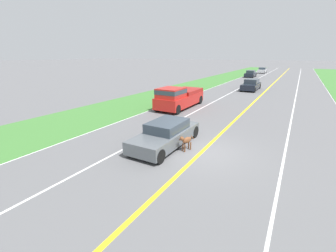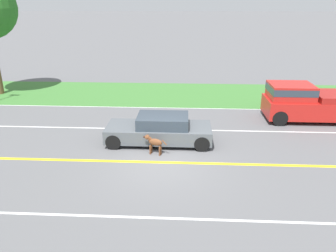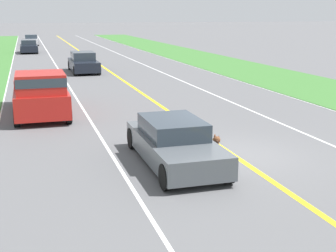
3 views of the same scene
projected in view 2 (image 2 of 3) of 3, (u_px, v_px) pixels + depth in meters
name	position (u px, v px, depth m)	size (l,w,h in m)	color
ground_plane	(161.00, 162.00, 12.76)	(400.00, 400.00, 0.00)	#5B5B5E
centre_divider_line	(161.00, 162.00, 12.76)	(0.18, 160.00, 0.01)	yellow
lane_edge_line_right	(170.00, 108.00, 19.29)	(0.14, 160.00, 0.01)	white
lane_dash_same_dir	(166.00, 129.00, 16.03)	(0.10, 160.00, 0.01)	white
lane_dash_oncoming	(153.00, 218.00, 9.50)	(0.10, 160.00, 0.01)	white
grass_verge_right	(172.00, 94.00, 22.08)	(6.00, 160.00, 0.03)	#3D7533
ego_car	(160.00, 130.00, 14.36)	(1.81, 4.58, 1.27)	#51565B
dog	(154.00, 142.00, 13.27)	(0.42, 1.01, 0.83)	brown
pickup_truck	(316.00, 102.00, 16.98)	(2.13, 5.71, 1.92)	red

